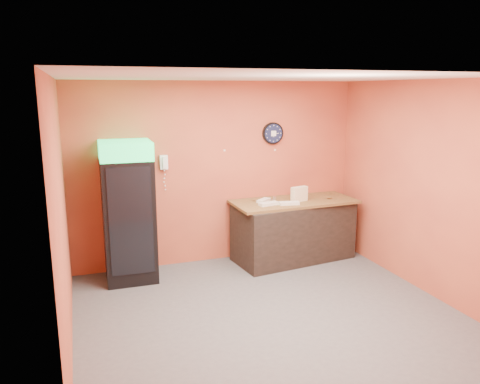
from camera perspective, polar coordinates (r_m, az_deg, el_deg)
name	(u,v)px	position (r m, az deg, el deg)	size (l,w,h in m)	color
floor	(267,312)	(5.92, 3.32, -14.45)	(4.50, 4.50, 0.00)	#47474C
back_wall	(218,173)	(7.27, -2.64, 2.33)	(4.50, 0.02, 2.80)	#C25836
left_wall	(62,219)	(5.02, -20.90, -3.09)	(0.02, 4.00, 2.80)	#C25836
right_wall	(426,188)	(6.62, 21.74, 0.45)	(0.02, 4.00, 2.80)	#C25836
ceiling	(270,77)	(5.28, 3.71, 13.78)	(4.50, 4.00, 0.02)	white
beverage_cooler	(129,214)	(6.71, -13.39, -2.63)	(0.71, 0.72, 1.98)	black
prep_counter	(293,231)	(7.52, 6.51, -4.75)	(1.85, 0.82, 0.93)	black
wall_clock	(273,133)	(7.47, 4.03, 7.15)	(0.35, 0.06, 0.35)	black
wall_phone	(164,162)	(6.99, -9.27, 3.59)	(0.11, 0.10, 0.21)	white
butcher_paper	(294,202)	(7.39, 6.60, -1.17)	(1.94, 0.84, 0.04)	brown
sub_roll_stack	(299,194)	(7.31, 7.24, -0.24)	(0.29, 0.15, 0.23)	#F1E5BB
wrapped_sandwich_left	(269,204)	(7.04, 3.51, -1.44)	(0.31, 0.12, 0.04)	silver
wrapped_sandwich_mid	(289,203)	(7.11, 6.02, -1.36)	(0.30, 0.12, 0.04)	silver
wrapped_sandwich_right	(264,200)	(7.27, 2.89, -1.02)	(0.27, 0.10, 0.04)	silver
kitchen_tool	(275,198)	(7.39, 4.26, -0.74)	(0.06, 0.06, 0.06)	silver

